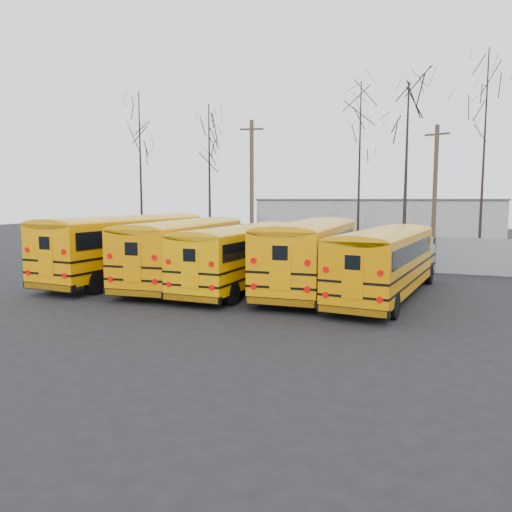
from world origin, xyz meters
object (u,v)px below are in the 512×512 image
at_px(bus_b, 186,246).
at_px(utility_pole_right, 435,194).
at_px(bus_a, 129,242).
at_px(bus_e, 385,257).
at_px(bus_d, 311,249).
at_px(utility_pole_left, 252,186).
at_px(bus_c, 242,251).

relative_size(bus_b, utility_pole_right, 1.33).
height_order(bus_a, bus_e, bus_a).
xyz_separation_m(bus_d, utility_pole_left, (-8.30, 13.38, 3.21)).
height_order(bus_d, utility_pole_left, utility_pole_left).
distance_m(bus_b, bus_d, 6.07).
bearing_deg(bus_a, bus_c, 0.53).
relative_size(bus_a, bus_d, 1.04).
bearing_deg(bus_b, bus_a, 174.58).
xyz_separation_m(bus_a, bus_c, (6.34, -0.30, -0.22)).
bearing_deg(bus_b, utility_pole_right, 43.39).
bearing_deg(bus_b, bus_c, -10.51).
xyz_separation_m(bus_a, utility_pole_right, (14.02, 12.13, 2.48)).
distance_m(bus_c, utility_pole_left, 15.54).
bearing_deg(utility_pole_right, bus_b, -112.68).
xyz_separation_m(bus_c, utility_pole_left, (-5.31, 14.22, 3.35)).
relative_size(bus_e, utility_pole_right, 1.24).
bearing_deg(utility_pole_right, utility_pole_left, -169.03).
bearing_deg(bus_c, bus_e, 1.57).
height_order(bus_b, utility_pole_right, utility_pole_right).
bearing_deg(bus_b, utility_pole_left, 94.07).
relative_size(bus_d, utility_pole_left, 1.17).
xyz_separation_m(bus_c, bus_e, (6.33, 0.06, -0.00)).
distance_m(bus_d, utility_pole_right, 12.77).
height_order(bus_a, bus_d, bus_a).
xyz_separation_m(bus_d, bus_e, (3.33, -0.78, -0.14)).
distance_m(bus_c, utility_pole_right, 14.86).
bearing_deg(bus_a, utility_pole_right, 44.13).
bearing_deg(bus_c, utility_pole_right, 59.31).
height_order(bus_d, bus_e, bus_d).
bearing_deg(bus_d, bus_e, -16.15).
bearing_deg(utility_pole_left, bus_e, -62.82).
relative_size(bus_b, bus_c, 1.08).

